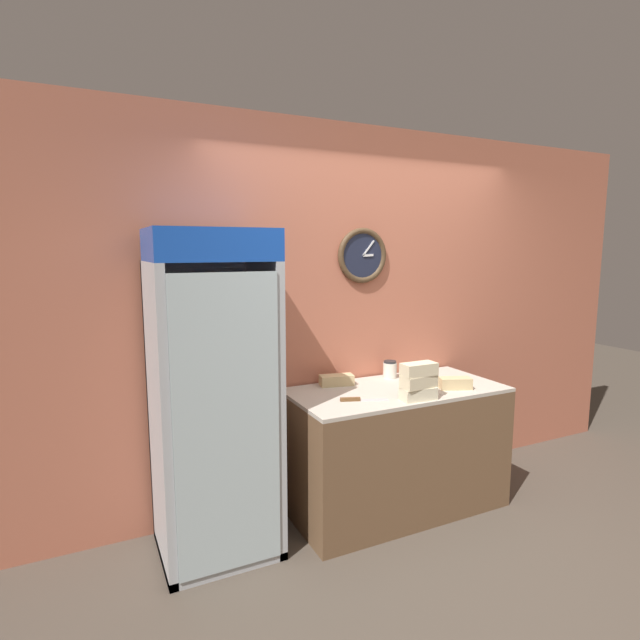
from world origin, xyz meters
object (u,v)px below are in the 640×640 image
sandwich_flat_left (455,383)px  chefs_knife (358,400)px  sandwich_stack_bottom (418,393)px  beverage_cooler (211,381)px  sandwich_flat_right (337,380)px  sandwich_stack_middle (419,381)px  sandwich_stack_top (419,369)px  condiment_jar (390,369)px

sandwich_flat_left → chefs_knife: sandwich_flat_left is taller
sandwich_stack_bottom → chefs_knife: size_ratio=0.77×
beverage_cooler → sandwich_flat_right: (0.93, 0.16, -0.14)m
sandwich_stack_middle → chefs_knife: size_ratio=0.77×
sandwich_stack_bottom → sandwich_stack_top: (-0.00, 0.00, 0.16)m
condiment_jar → beverage_cooler: bearing=-173.2°
beverage_cooler → sandwich_flat_left: size_ratio=8.19×
sandwich_stack_middle → sandwich_flat_left: bearing=13.8°
sandwich_stack_top → sandwich_stack_middle: bearing=0.0°
sandwich_stack_top → sandwich_stack_bottom: bearing=0.0°
beverage_cooler → condiment_jar: beverage_cooler is taller
sandwich_stack_top → condiment_jar: (0.14, 0.53, -0.14)m
chefs_knife → condiment_jar: condiment_jar is taller
beverage_cooler → sandwich_stack_top: bearing=-16.6°
beverage_cooler → sandwich_stack_bottom: 1.30m
beverage_cooler → sandwich_flat_left: bearing=-9.6°
sandwich_stack_middle → chefs_knife: bearing=158.0°
condiment_jar → sandwich_flat_right: bearing=-179.5°
sandwich_stack_top → sandwich_flat_right: 0.64m
sandwich_stack_bottom → sandwich_stack_middle: (0.00, 0.00, 0.08)m
sandwich_stack_top → condiment_jar: bearing=75.5°
sandwich_stack_bottom → sandwich_flat_right: bearing=120.6°
sandwich_stack_bottom → sandwich_stack_top: size_ratio=1.03×
sandwich_stack_bottom → condiment_jar: 0.55m
beverage_cooler → chefs_knife: 0.92m
sandwich_stack_top → sandwich_flat_right: sandwich_stack_top is taller
beverage_cooler → sandwich_flat_right: size_ratio=7.68×
sandwich_flat_right → beverage_cooler: bearing=-170.2°
sandwich_stack_middle → sandwich_flat_right: 0.62m
sandwich_stack_top → sandwich_flat_right: size_ratio=0.91×
sandwich_stack_bottom → condiment_jar: size_ratio=1.81×
sandwich_flat_left → condiment_jar: (-0.25, 0.44, 0.03)m
beverage_cooler → sandwich_stack_bottom: size_ratio=8.26×
sandwich_flat_left → sandwich_flat_right: sandwich_flat_left is taller
beverage_cooler → sandwich_flat_left: beverage_cooler is taller
sandwich_flat_left → chefs_knife: 0.75m
sandwich_stack_top → chefs_knife: sandwich_stack_top is taller
beverage_cooler → condiment_jar: bearing=6.8°
sandwich_stack_middle → chefs_knife: 0.41m
sandwich_stack_middle → sandwich_stack_top: bearing=180.0°
chefs_knife → beverage_cooler: bearing=165.8°
sandwich_stack_bottom → beverage_cooler: bearing=163.4°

